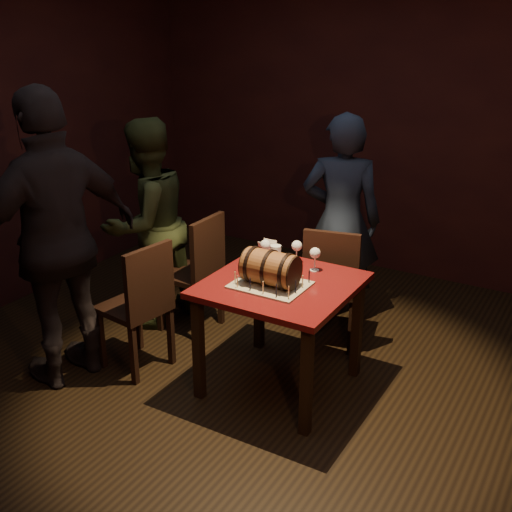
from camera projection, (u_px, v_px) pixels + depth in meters
name	position (u px, v px, depth m)	size (l,w,h in m)	color
room_shell	(254.00, 187.00, 3.69)	(5.04, 5.04, 2.80)	black
pub_table	(281.00, 298.00, 4.07)	(0.90, 0.90, 0.75)	#4B0C0E
cake_board	(270.00, 285.00, 3.98)	(0.45, 0.35, 0.01)	#A39D84
barrel_cake	(270.00, 268.00, 3.93)	(0.39, 0.23, 0.23)	brown
birthday_candles	(271.00, 278.00, 3.96)	(0.40, 0.30, 0.09)	#FDDE97
wine_glass_left	(265.00, 246.00, 4.30)	(0.07, 0.07, 0.16)	silver
wine_glass_mid	(297.00, 247.00, 4.29)	(0.07, 0.07, 0.16)	silver
wine_glass_right	(315.00, 254.00, 4.16)	(0.07, 0.07, 0.16)	silver
pint_of_ale	(276.00, 257.00, 4.24)	(0.07, 0.07, 0.15)	silver
menu_card	(267.00, 251.00, 4.37)	(0.10, 0.05, 0.13)	white
chair_back	(333.00, 281.00, 4.61)	(0.48, 0.48, 0.93)	black
chair_left_rear	(198.00, 267.00, 4.85)	(0.40, 0.40, 0.93)	black
chair_left_front	(141.00, 301.00, 4.30)	(0.45, 0.45, 0.93)	black
person_back	(341.00, 221.00, 4.92)	(0.61, 0.40, 1.66)	#1B2336
person_left_rear	(147.00, 224.00, 4.90)	(0.79, 0.61, 1.62)	#2E371B
person_left_front	(58.00, 241.00, 4.08)	(1.14, 0.48, 1.95)	black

